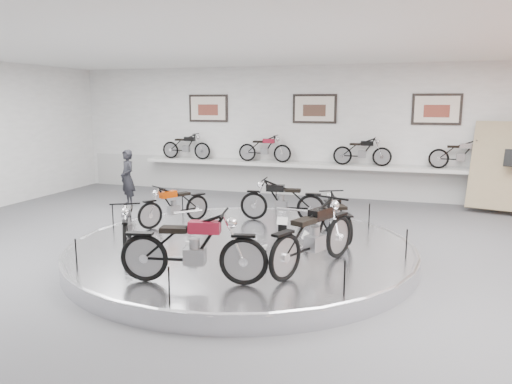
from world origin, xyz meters
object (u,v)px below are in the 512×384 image
(bike_f, at_px, (314,235))
(bike_c, at_px, (174,205))
(display_platform, at_px, (241,251))
(bike_e, at_px, (193,247))
(bike_d, at_px, (127,223))
(shelf, at_px, (312,165))
(bike_a, at_px, (337,215))
(bike_b, at_px, (282,200))
(visitor, at_px, (127,178))

(bike_f, bearing_deg, bike_c, 83.44)
(display_platform, distance_m, bike_e, 2.29)
(display_platform, height_order, bike_e, bike_e)
(bike_d, bearing_deg, bike_c, 149.32)
(shelf, xyz_separation_m, bike_a, (1.61, -5.41, -0.26))
(bike_c, xyz_separation_m, bike_f, (3.42, -1.93, 0.12))
(bike_b, relative_size, bike_d, 1.06)
(bike_a, height_order, bike_d, bike_d)
(display_platform, xyz_separation_m, bike_c, (-1.86, 0.92, 0.59))
(display_platform, distance_m, bike_f, 1.99)
(shelf, distance_m, bike_f, 7.57)
(shelf, relative_size, visitor, 6.90)
(bike_a, bearing_deg, bike_e, 126.29)
(shelf, bearing_deg, bike_f, -78.04)
(bike_c, distance_m, bike_e, 3.64)
(bike_d, bearing_deg, display_platform, 84.45)
(visitor, bearing_deg, display_platform, -1.54)
(shelf, height_order, bike_f, bike_f)
(bike_a, relative_size, bike_e, 0.80)
(bike_b, bearing_deg, shelf, -91.63)
(bike_a, height_order, bike_f, bike_f)
(bike_c, distance_m, bike_f, 3.93)
(bike_f, bearing_deg, bike_d, 109.95)
(bike_c, height_order, bike_f, bike_f)
(bike_c, xyz_separation_m, visitor, (-2.83, 2.68, 0.06))
(bike_f, bearing_deg, visitor, 76.44)
(bike_f, xyz_separation_m, visitor, (-6.25, 4.60, -0.06))
(display_platform, distance_m, shelf, 6.46)
(display_platform, bearing_deg, bike_d, -156.45)
(display_platform, height_order, visitor, visitor)
(bike_e, xyz_separation_m, visitor, (-4.72, 5.78, -0.05))
(bike_e, bearing_deg, display_platform, 79.21)
(bike_d, bearing_deg, bike_a, 88.32)
(bike_b, bearing_deg, visitor, -23.40)
(bike_d, bearing_deg, bike_b, 113.06)
(shelf, distance_m, bike_b, 4.46)
(bike_c, bearing_deg, bike_b, 146.45)
(display_platform, distance_m, visitor, 5.94)
(bike_b, xyz_separation_m, bike_d, (-2.16, -2.78, -0.03))
(shelf, height_order, visitor, visitor)
(bike_c, height_order, visitor, visitor)
(bike_a, relative_size, bike_c, 1.00)
(bike_e, distance_m, bike_f, 1.93)
(bike_c, xyz_separation_m, bike_e, (1.90, -3.10, 0.11))
(bike_c, bearing_deg, bike_e, 61.89)
(bike_d, bearing_deg, shelf, 136.15)
(shelf, relative_size, bike_f, 5.86)
(bike_c, height_order, bike_d, bike_d)
(display_platform, distance_m, bike_b, 2.07)
(bike_b, height_order, bike_e, bike_e)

